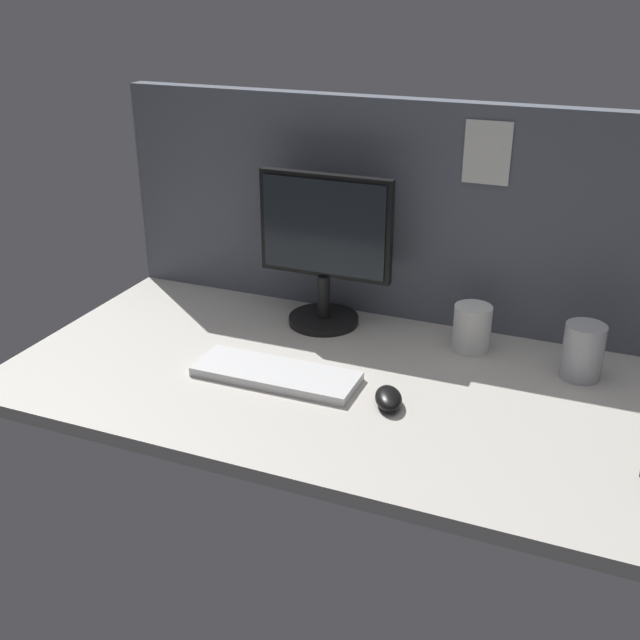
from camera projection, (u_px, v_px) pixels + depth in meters
ground_plane at (407, 393)px, 168.49cm from camera, size 180.00×80.00×3.00cm
cubicle_wall_back at (456, 218)px, 187.99cm from camera, size 180.00×5.50×55.53cm
monitor at (325, 246)px, 190.75cm from camera, size 34.20×18.00×38.73cm
keyboard at (276, 374)px, 171.40cm from camera, size 37.09×13.25×2.00cm
mouse at (388, 398)px, 160.22cm from camera, size 8.96×11.04×3.40cm
mug_steel at (583, 351)px, 169.78cm from camera, size 8.95×8.95×12.63cm
mug_ceramic_white at (472, 328)px, 182.72cm from camera, size 8.98×8.98×11.14cm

